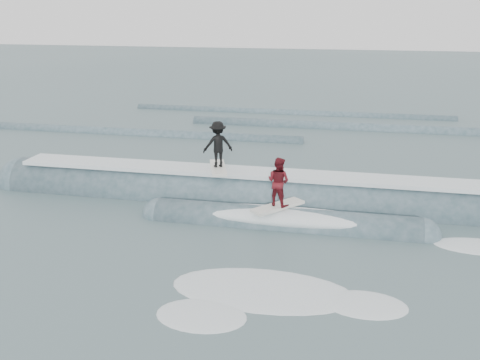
# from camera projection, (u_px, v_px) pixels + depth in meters

# --- Properties ---
(ground) EXTENTS (160.00, 160.00, 0.00)m
(ground) POSITION_uv_depth(u_px,v_px,m) (216.00, 250.00, 16.31)
(ground) COLOR #3C5558
(ground) RESTS_ON ground
(breaking_wave) EXTENTS (20.99, 3.87, 2.17)m
(breaking_wave) POSITION_uv_depth(u_px,v_px,m) (252.00, 202.00, 20.14)
(breaking_wave) COLOR #344E57
(breaking_wave) RESTS_ON ground
(surfer_black) EXTENTS (1.30, 2.07, 1.85)m
(surfer_black) POSITION_uv_depth(u_px,v_px,m) (218.00, 146.00, 20.17)
(surfer_black) COLOR white
(surfer_black) RESTS_ON ground
(surfer_red) EXTENTS (1.71, 1.88, 1.76)m
(surfer_red) POSITION_uv_depth(u_px,v_px,m) (278.00, 184.00, 17.81)
(surfer_red) COLOR silver
(surfer_red) RESTS_ON ground
(whitewater) EXTENTS (19.00, 6.96, 0.10)m
(whitewater) POSITION_uv_depth(u_px,v_px,m) (269.00, 279.00, 14.59)
(whitewater) COLOR white
(whitewater) RESTS_ON ground
(far_swells) EXTENTS (36.67, 8.65, 0.80)m
(far_swells) POSITION_uv_depth(u_px,v_px,m) (269.00, 127.00, 32.95)
(far_swells) COLOR #344E57
(far_swells) RESTS_ON ground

